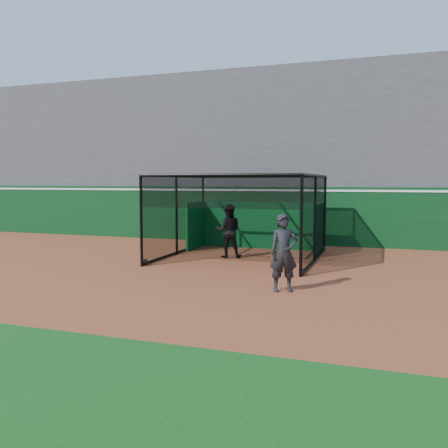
% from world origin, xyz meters
% --- Properties ---
extents(ground, '(120.00, 120.00, 0.00)m').
position_xyz_m(ground, '(0.00, 0.00, 0.00)').
color(ground, brown).
rests_on(ground, ground).
extents(outfield_wall, '(50.00, 0.50, 2.50)m').
position_xyz_m(outfield_wall, '(0.00, 8.50, 1.29)').
color(outfield_wall, '#0A3916').
rests_on(outfield_wall, ground).
extents(grandstand, '(50.00, 7.85, 8.95)m').
position_xyz_m(grandstand, '(0.00, 12.27, 4.48)').
color(grandstand, '#4C4C4F').
rests_on(grandstand, ground).
extents(batting_cage, '(5.23, 5.49, 2.93)m').
position_xyz_m(batting_cage, '(0.41, 4.10, 1.46)').
color(batting_cage, black).
rests_on(batting_cage, ground).
extents(batter, '(1.11, 0.98, 1.93)m').
position_xyz_m(batter, '(-0.09, 4.02, 0.96)').
color(batter, black).
rests_on(batter, ground).
extents(on_deck_player, '(0.83, 0.71, 1.94)m').
position_xyz_m(on_deck_player, '(2.89, -0.57, 0.97)').
color(on_deck_player, black).
rests_on(on_deck_player, ground).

